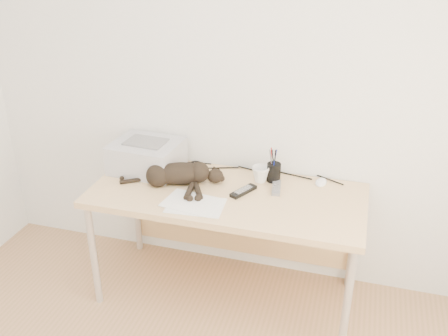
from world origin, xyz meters
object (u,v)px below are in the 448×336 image
(mug, at_px, (260,174))
(pen_cup, at_px, (274,172))
(cat, at_px, (177,175))
(desk, at_px, (230,205))
(mouse, at_px, (321,180))
(printer, at_px, (147,156))

(mug, height_order, pen_cup, pen_cup)
(cat, distance_m, pen_cup, 0.59)
(desk, height_order, mouse, mouse)
(cat, bearing_deg, pen_cup, 0.84)
(desk, distance_m, pen_cup, 0.33)
(mug, distance_m, pen_cup, 0.08)
(desk, distance_m, printer, 0.62)
(printer, relative_size, cat, 0.69)
(printer, xyz_separation_m, mug, (0.73, 0.03, -0.04))
(desk, xyz_separation_m, mug, (0.16, 0.11, 0.18))
(pen_cup, bearing_deg, printer, -175.31)
(desk, height_order, pen_cup, pen_cup)
(cat, distance_m, mouse, 0.87)
(desk, bearing_deg, cat, -167.66)
(cat, bearing_deg, printer, 131.38)
(desk, distance_m, cat, 0.38)
(printer, distance_m, cat, 0.29)
(mouse, bearing_deg, desk, -153.03)
(printer, xyz_separation_m, pen_cup, (0.80, 0.07, -0.03))
(printer, bearing_deg, desk, -7.15)
(cat, relative_size, mouse, 5.55)
(mouse, bearing_deg, cat, -155.84)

